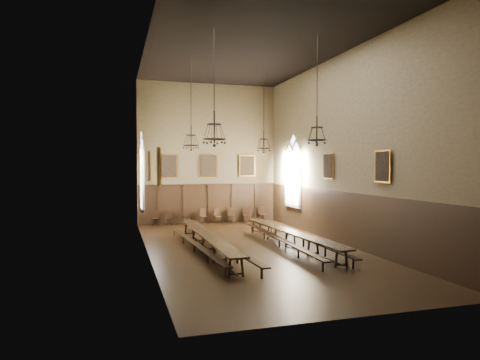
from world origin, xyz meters
name	(u,v)px	position (x,y,z in m)	size (l,w,h in m)	color
floor	(250,249)	(0.00, 0.00, -0.01)	(9.00, 18.00, 0.02)	black
ceiling	(251,46)	(0.00, 0.00, 9.01)	(9.00, 18.00, 0.02)	black
wall_back	(208,154)	(0.00, 9.01, 4.50)	(9.00, 0.02, 9.00)	#81704F
wall_front	(363,134)	(0.00, -9.01, 4.50)	(9.00, 0.02, 9.00)	#81704F
wall_left	(147,147)	(-4.51, 0.00, 4.50)	(0.02, 18.00, 9.00)	#81704F
wall_right	(341,149)	(4.51, 0.00, 4.50)	(0.02, 18.00, 9.00)	#81704F
wainscot_panelling	(250,221)	(0.00, 0.00, 1.25)	(9.00, 18.00, 2.50)	black
table_left	(208,243)	(-1.99, -0.13, 0.38)	(0.75, 9.82, 0.77)	black
table_right	(290,239)	(1.89, -0.10, 0.37)	(1.15, 9.39, 0.73)	black
bench_left_outer	(194,246)	(-2.57, -0.08, 0.27)	(0.90, 9.49, 0.43)	black
bench_left_inner	(219,245)	(-1.51, -0.22, 0.30)	(1.00, 10.36, 0.47)	black
bench_right_inner	(279,241)	(1.34, -0.12, 0.28)	(0.62, 9.88, 0.44)	black
bench_right_outer	(303,240)	(2.50, -0.20, 0.28)	(0.47, 9.65, 0.43)	black
chair_0	(156,221)	(-3.43, 8.51, 0.29)	(0.49, 0.49, 0.95)	black
chair_1	(169,221)	(-2.60, 8.60, 0.27)	(0.48, 0.48, 0.91)	black
chair_2	(187,220)	(-1.52, 8.49, 0.28)	(0.43, 0.43, 0.94)	black
chair_3	(204,219)	(-0.42, 8.49, 0.30)	(0.52, 0.52, 0.99)	black
chair_4	(218,219)	(0.50, 8.48, 0.28)	(0.47, 0.47, 0.93)	black
chair_5	(232,218)	(1.41, 8.47, 0.29)	(0.50, 0.50, 0.97)	black
chair_6	(247,218)	(2.45, 8.49, 0.29)	(0.51, 0.51, 0.98)	black
chair_7	(262,217)	(3.55, 8.61, 0.30)	(0.48, 0.48, 0.99)	black
chandelier_back_left	(191,139)	(-2.22, 2.59, 5.03)	(0.78, 0.78, 4.43)	black
chandelier_back_right	(264,142)	(1.68, 2.97, 4.96)	(0.75, 0.75, 4.51)	black
chandelier_front_left	(214,132)	(-2.10, -2.01, 5.03)	(0.89, 0.89, 4.41)	black
chandelier_front_right	(317,132)	(1.92, -2.66, 5.07)	(0.77, 0.77, 4.39)	black
portrait_back_0	(168,166)	(-2.60, 8.88, 3.70)	(1.10, 0.12, 1.40)	#BA7C2C
portrait_back_1	(209,166)	(0.00, 8.88, 3.70)	(1.10, 0.12, 1.40)	#BA7C2C
portrait_back_2	(247,166)	(2.60, 8.88, 3.70)	(1.10, 0.12, 1.40)	#BA7C2C
portrait_left_0	(149,166)	(-4.38, 1.00, 3.70)	(0.12, 1.00, 1.30)	#BA7C2C
portrait_left_1	(159,167)	(-4.38, -3.50, 3.70)	(0.12, 1.00, 1.30)	#BA7C2C
portrait_right_0	(328,166)	(4.38, 1.00, 3.70)	(0.12, 1.00, 1.30)	#BA7C2C
portrait_right_1	(383,166)	(4.38, -3.50, 3.70)	(0.12, 1.00, 1.30)	#BA7C2C
window_right	(293,171)	(4.43, 5.50, 3.40)	(0.20, 2.20, 4.60)	white
window_left	(142,172)	(-4.43, 5.50, 3.40)	(0.20, 2.20, 4.60)	white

